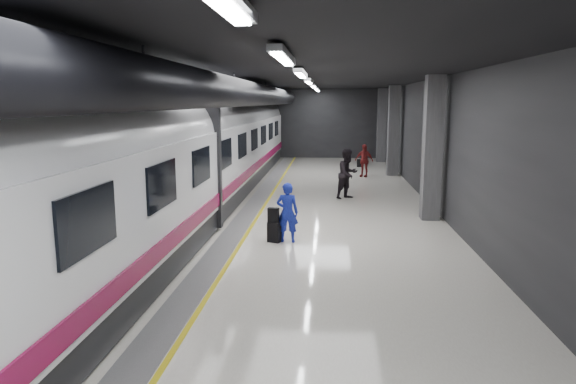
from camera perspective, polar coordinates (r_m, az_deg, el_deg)
name	(u,v)px	position (r m, az deg, el deg)	size (l,w,h in m)	color
ground	(281,232)	(14.81, -0.74, -4.43)	(40.00, 40.00, 0.00)	silver
platform_hall	(274,107)	(15.33, -1.51, 9.42)	(10.02, 40.02, 4.51)	black
train	(168,159)	(15.09, -13.15, 3.57)	(3.05, 38.00, 4.05)	black
traveler_main	(287,212)	(13.58, -0.07, -2.28)	(0.58, 0.38, 1.60)	blue
suitcase_main	(274,232)	(13.68, -1.53, -4.47)	(0.33, 0.21, 0.54)	black
shoulder_bag	(273,215)	(13.58, -1.63, -2.57)	(0.29, 0.15, 0.38)	black
traveler_far_a	(348,174)	(19.81, 6.65, 2.03)	(0.94, 0.73, 1.93)	black
traveler_far_b	(364,160)	(25.82, 8.45, 3.49)	(0.95, 0.40, 1.62)	maroon
suitcase_far	(360,163)	(29.75, 8.00, 3.21)	(0.30, 0.20, 0.45)	black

